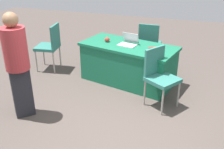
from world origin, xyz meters
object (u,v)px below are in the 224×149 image
at_px(yarn_ball, 107,39).
at_px(chair_back_row, 160,74).
at_px(laptop_silver, 128,43).
at_px(table_foreground, 128,63).
at_px(chair_aisle, 149,42).
at_px(chair_tucked_left, 50,44).
at_px(scissors_red, 153,47).
at_px(person_presenter, 17,62).

bearing_deg(yarn_ball, chair_back_row, 148.05).
distance_m(chair_back_row, laptop_silver, 1.00).
relative_size(table_foreground, chair_aisle, 1.98).
xyz_separation_m(chair_tucked_left, scissors_red, (-2.14, 0.04, 0.18)).
relative_size(chair_tucked_left, scissors_red, 5.39).
xyz_separation_m(chair_back_row, person_presenter, (1.89, 0.96, 0.33)).
height_order(chair_tucked_left, person_presenter, person_presenter).
distance_m(chair_tucked_left, chair_aisle, 2.08).
xyz_separation_m(person_presenter, yarn_ball, (-0.76, -1.67, -0.09)).
relative_size(person_presenter, laptop_silver, 4.29).
relative_size(table_foreground, person_presenter, 1.19).
height_order(person_presenter, yarn_ball, person_presenter).
bearing_deg(chair_tucked_left, table_foreground, -100.08).
bearing_deg(table_foreground, chair_tucked_left, -1.28).
xyz_separation_m(chair_back_row, laptop_silver, (0.71, -0.66, 0.23)).
xyz_separation_m(chair_aisle, chair_back_row, (-0.48, 1.53, -0.00)).
bearing_deg(chair_tucked_left, yarn_ball, -98.67).
relative_size(table_foreground, yarn_ball, 20.22).
distance_m(table_foreground, chair_aisle, 0.91).
height_order(table_foreground, chair_aisle, chair_aisle).
distance_m(yarn_ball, scissors_red, 0.89).
bearing_deg(chair_back_row, yarn_ball, -89.49).
bearing_deg(yarn_ball, laptop_silver, 174.41).
relative_size(chair_tucked_left, yarn_ball, 10.35).
distance_m(chair_tucked_left, person_presenter, 1.76).
bearing_deg(chair_back_row, laptop_silver, -100.84).
distance_m(chair_tucked_left, yarn_ball, 1.27).
xyz_separation_m(chair_aisle, yarn_ball, (0.65, 0.83, 0.24)).
xyz_separation_m(person_presenter, scissors_red, (-1.65, -1.62, -0.14)).
bearing_deg(person_presenter, chair_back_row, 161.25).
xyz_separation_m(chair_tucked_left, yarn_ball, (-1.25, -0.00, 0.23)).
bearing_deg(yarn_ball, chair_aisle, -128.38).
distance_m(chair_aisle, yarn_ball, 1.08).
distance_m(laptop_silver, scissors_red, 0.46).
distance_m(table_foreground, person_presenter, 2.08).
relative_size(chair_tucked_left, person_presenter, 0.61).
xyz_separation_m(chair_tucked_left, chair_back_row, (-2.39, 0.70, -0.01)).
distance_m(chair_back_row, yarn_ball, 1.36).
distance_m(chair_tucked_left, scissors_red, 2.15).
distance_m(person_presenter, scissors_red, 2.31).
xyz_separation_m(table_foreground, laptop_silver, (0.01, 0.00, 0.41)).
height_order(chair_tucked_left, chair_aisle, chair_tucked_left).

